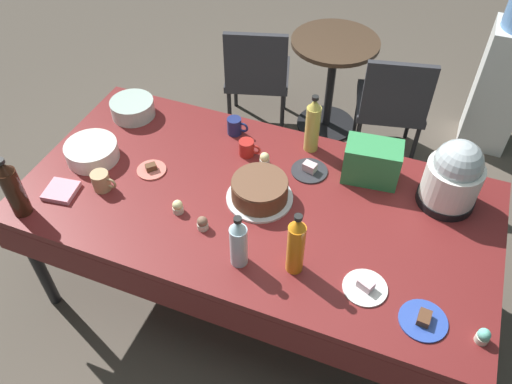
% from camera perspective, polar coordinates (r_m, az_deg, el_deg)
% --- Properties ---
extents(ground, '(9.00, 9.00, 0.00)m').
position_cam_1_polar(ground, '(3.01, -0.00, -10.66)').
color(ground, brown).
extents(potluck_table, '(2.20, 1.10, 0.75)m').
position_cam_1_polar(potluck_table, '(2.47, -0.00, -1.81)').
color(potluck_table, maroon).
rests_on(potluck_table, ground).
extents(frosted_layer_cake, '(0.31, 0.31, 0.11)m').
position_cam_1_polar(frosted_layer_cake, '(2.39, 0.40, 0.17)').
color(frosted_layer_cake, silver).
rests_on(frosted_layer_cake, potluck_table).
extents(slow_cooker, '(0.26, 0.26, 0.35)m').
position_cam_1_polar(slow_cooker, '(2.46, 20.79, 1.63)').
color(slow_cooker, black).
rests_on(slow_cooker, potluck_table).
extents(glass_salad_bowl, '(0.24, 0.24, 0.09)m').
position_cam_1_polar(glass_salad_bowl, '(2.95, -13.34, 8.92)').
color(glass_salad_bowl, '#B2C6BC').
rests_on(glass_salad_bowl, potluck_table).
extents(ceramic_snack_bowl, '(0.26, 0.26, 0.09)m').
position_cam_1_polar(ceramic_snack_bowl, '(2.72, -17.51, 4.24)').
color(ceramic_snack_bowl, silver).
rests_on(ceramic_snack_bowl, potluck_table).
extents(dessert_plate_white, '(0.18, 0.18, 0.05)m').
position_cam_1_polar(dessert_plate_white, '(2.15, 11.86, -10.11)').
color(dessert_plate_white, white).
rests_on(dessert_plate_white, potluck_table).
extents(dessert_plate_cobalt, '(0.19, 0.19, 0.04)m').
position_cam_1_polar(dessert_plate_cobalt, '(2.13, 17.83, -13.18)').
color(dessert_plate_cobalt, '#2D4CB2').
rests_on(dessert_plate_cobalt, potluck_table).
extents(dessert_plate_coral, '(0.14, 0.14, 0.04)m').
position_cam_1_polar(dessert_plate_coral, '(2.60, -11.37, 2.46)').
color(dessert_plate_coral, '#E07266').
rests_on(dessert_plate_coral, potluck_table).
extents(dessert_plate_charcoal, '(0.18, 0.18, 0.05)m').
position_cam_1_polar(dessert_plate_charcoal, '(2.56, 5.87, 2.45)').
color(dessert_plate_charcoal, '#2D2D33').
rests_on(dessert_plate_charcoal, potluck_table).
extents(cupcake_berry, '(0.05, 0.05, 0.07)m').
position_cam_1_polar(cupcake_berry, '(2.14, 23.60, -14.25)').
color(cupcake_berry, beige).
rests_on(cupcake_berry, potluck_table).
extents(cupcake_lemon, '(0.05, 0.05, 0.07)m').
position_cam_1_polar(cupcake_lemon, '(2.29, -5.87, -3.42)').
color(cupcake_lemon, beige).
rests_on(cupcake_lemon, potluck_table).
extents(cupcake_cocoa, '(0.05, 0.05, 0.07)m').
position_cam_1_polar(cupcake_cocoa, '(2.37, -8.55, -1.61)').
color(cupcake_cocoa, beige).
rests_on(cupcake_cocoa, potluck_table).
extents(cupcake_mint, '(0.05, 0.05, 0.07)m').
position_cam_1_polar(cupcake_mint, '(2.58, 0.95, 3.65)').
color(cupcake_mint, beige).
rests_on(cupcake_mint, potluck_table).
extents(soda_bottle_ginger_ale, '(0.07, 0.07, 0.32)m').
position_cam_1_polar(soda_bottle_ginger_ale, '(2.60, 6.22, 7.29)').
color(soda_bottle_ginger_ale, gold).
rests_on(soda_bottle_ginger_ale, potluck_table).
extents(soda_bottle_cola, '(0.08, 0.08, 0.32)m').
position_cam_1_polar(soda_bottle_cola, '(2.50, -25.05, 0.33)').
color(soda_bottle_cola, '#33190F').
rests_on(soda_bottle_cola, potluck_table).
extents(soda_bottle_water, '(0.07, 0.07, 0.27)m').
position_cam_1_polar(soda_bottle_water, '(2.10, -1.92, -5.52)').
color(soda_bottle_water, silver).
rests_on(soda_bottle_water, potluck_table).
extents(soda_bottle_orange_juice, '(0.07, 0.07, 0.32)m').
position_cam_1_polar(soda_bottle_orange_juice, '(2.06, 4.39, -5.80)').
color(soda_bottle_orange_juice, orange).
rests_on(soda_bottle_orange_juice, potluck_table).
extents(coffee_mug_red, '(0.12, 0.08, 0.08)m').
position_cam_1_polar(coffee_mug_red, '(2.62, -0.99, 4.84)').
color(coffee_mug_red, '#B2231E').
rests_on(coffee_mug_red, potluck_table).
extents(coffee_mug_navy, '(0.12, 0.08, 0.09)m').
position_cam_1_polar(coffee_mug_navy, '(2.75, -2.32, 7.21)').
color(coffee_mug_navy, navy).
rests_on(coffee_mug_navy, potluck_table).
extents(coffee_mug_tan, '(0.13, 0.08, 0.09)m').
position_cam_1_polar(coffee_mug_tan, '(2.54, -16.54, 1.14)').
color(coffee_mug_tan, tan).
rests_on(coffee_mug_tan, potluck_table).
extents(soda_carton, '(0.28, 0.19, 0.20)m').
position_cam_1_polar(soda_carton, '(2.52, 12.56, 3.23)').
color(soda_carton, '#338C4C').
rests_on(soda_carton, potluck_table).
extents(paper_napkin_stack, '(0.16, 0.16, 0.02)m').
position_cam_1_polar(paper_napkin_stack, '(2.61, -20.54, 0.13)').
color(paper_napkin_stack, pink).
rests_on(paper_napkin_stack, potluck_table).
extents(maroon_chair_left, '(0.55, 0.55, 0.85)m').
position_cam_1_polar(maroon_chair_left, '(3.72, 0.13, 12.98)').
color(maroon_chair_left, '#333338').
rests_on(maroon_chair_left, ground).
extents(maroon_chair_right, '(0.53, 0.53, 0.85)m').
position_cam_1_polar(maroon_chair_right, '(3.55, 14.68, 9.53)').
color(maroon_chair_right, '#333338').
rests_on(maroon_chair_right, ground).
extents(round_cafe_table, '(0.60, 0.60, 0.72)m').
position_cam_1_polar(round_cafe_table, '(3.78, 8.34, 13.20)').
color(round_cafe_table, '#473323').
rests_on(round_cafe_table, ground).
extents(water_cooler, '(0.32, 0.32, 1.24)m').
position_cam_1_polar(water_cooler, '(3.93, 25.70, 11.85)').
color(water_cooler, silver).
rests_on(water_cooler, ground).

